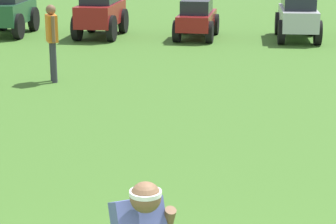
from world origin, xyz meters
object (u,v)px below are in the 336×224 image
Objects in this scene: parked_car_slot_c at (197,18)px; parked_car_slot_d at (298,14)px; teammate_near_sideline at (52,36)px; parked_car_slot_a at (9,9)px; parked_car_slot_b at (101,11)px.

parked_car_slot_c is 2.82m from parked_car_slot_d.
teammate_near_sideline reaches higher than parked_car_slot_d.
parked_car_slot_d is at bearing -1.75° from parked_car_slot_a.
parked_car_slot_d reaches higher than parked_car_slot_c.
parked_car_slot_b reaches higher than parked_car_slot_c.
parked_car_slot_d is (5.58, -0.09, -0.02)m from parked_car_slot_b.
parked_car_slot_a is 5.50m from parked_car_slot_c.
teammate_near_sideline is 5.81m from parked_car_slot_b.
teammate_near_sideline is 6.33m from parked_car_slot_c.
teammate_near_sideline is at bearing -65.25° from parked_car_slot_a.
parked_car_slot_d is at bearing -0.89° from parked_car_slot_b.
parked_car_slot_a reaches higher than parked_car_slot_d.
parked_car_slot_a is 1.04× the size of parked_car_slot_c.
parked_car_slot_c is at bearing -2.33° from parked_car_slot_b.
parked_car_slot_a reaches higher than parked_car_slot_c.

